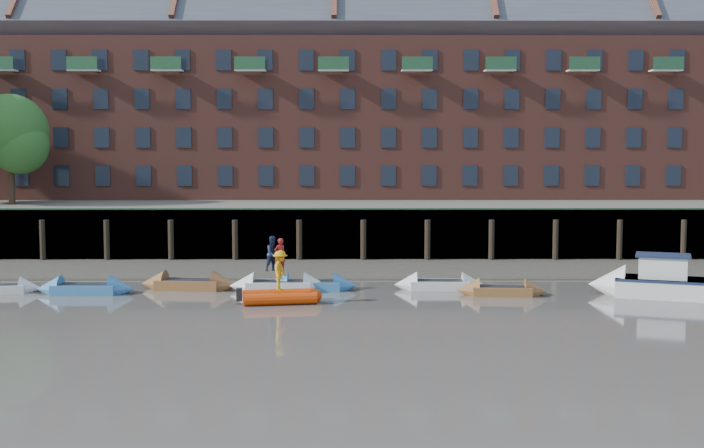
{
  "coord_description": "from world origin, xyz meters",
  "views": [
    {
      "loc": [
        1.11,
        -32.86,
        7.17
      ],
      "look_at": [
        1.26,
        12.0,
        3.2
      ],
      "focal_mm": 45.0,
      "sensor_mm": 36.0,
      "label": 1
    }
  ],
  "objects_px": {
    "rib_tender": "(283,297)",
    "rowboat_4": "(311,285)",
    "rowboat_6": "(502,291)",
    "rowboat_2": "(189,284)",
    "rowboat_3": "(279,286)",
    "person_rower_b": "(273,254)",
    "rowboat_1": "(85,289)",
    "motor_launch": "(648,283)",
    "rowboat_5": "(440,285)",
    "person_rower_a": "(280,255)",
    "person_rib_crew": "(280,270)"
  },
  "relations": [
    {
      "from": "person_rower_a",
      "to": "person_rower_b",
      "type": "bearing_deg",
      "value": -46.36
    },
    {
      "from": "person_rower_b",
      "to": "person_rower_a",
      "type": "bearing_deg",
      "value": -47.43
    },
    {
      "from": "rowboat_1",
      "to": "motor_launch",
      "type": "height_order",
      "value": "motor_launch"
    },
    {
      "from": "motor_launch",
      "to": "rowboat_2",
      "type": "bearing_deg",
      "value": 14.07
    },
    {
      "from": "rowboat_1",
      "to": "motor_launch",
      "type": "bearing_deg",
      "value": -1.04
    },
    {
      "from": "rowboat_3",
      "to": "rowboat_5",
      "type": "relative_size",
      "value": 1.08
    },
    {
      "from": "motor_launch",
      "to": "person_rower_a",
      "type": "relative_size",
      "value": 4.03
    },
    {
      "from": "motor_launch",
      "to": "rib_tender",
      "type": "bearing_deg",
      "value": 24.95
    },
    {
      "from": "rowboat_5",
      "to": "person_rib_crew",
      "type": "xyz_separation_m",
      "value": [
        -7.69,
        -3.85,
        1.28
      ]
    },
    {
      "from": "rowboat_6",
      "to": "person_rower_a",
      "type": "xyz_separation_m",
      "value": [
        -10.8,
        1.38,
        1.58
      ]
    },
    {
      "from": "rib_tender",
      "to": "person_rib_crew",
      "type": "xyz_separation_m",
      "value": [
        -0.09,
        -0.12,
        1.24
      ]
    },
    {
      "from": "rowboat_3",
      "to": "rib_tender",
      "type": "relative_size",
      "value": 1.34
    },
    {
      "from": "rib_tender",
      "to": "person_rower_b",
      "type": "bearing_deg",
      "value": 92.48
    },
    {
      "from": "rib_tender",
      "to": "person_rib_crew",
      "type": "relative_size",
      "value": 2.01
    },
    {
      "from": "rowboat_4",
      "to": "person_rower_a",
      "type": "xyz_separation_m",
      "value": [
        -1.52,
        -0.21,
        1.56
      ]
    },
    {
      "from": "rib_tender",
      "to": "rowboat_4",
      "type": "bearing_deg",
      "value": 62.77
    },
    {
      "from": "rowboat_3",
      "to": "rib_tender",
      "type": "bearing_deg",
      "value": -81.81
    },
    {
      "from": "rowboat_3",
      "to": "rib_tender",
      "type": "distance_m",
      "value": 3.31
    },
    {
      "from": "rowboat_1",
      "to": "person_rower_b",
      "type": "relative_size",
      "value": 2.72
    },
    {
      "from": "rowboat_4",
      "to": "person_rower_b",
      "type": "bearing_deg",
      "value": -173.39
    },
    {
      "from": "rowboat_1",
      "to": "person_rower_b",
      "type": "xyz_separation_m",
      "value": [
        9.09,
        0.93,
        1.6
      ]
    },
    {
      "from": "rowboat_5",
      "to": "person_rower_b",
      "type": "distance_m",
      "value": 8.46
    },
    {
      "from": "person_rower_b",
      "to": "rowboat_4",
      "type": "bearing_deg",
      "value": -32.18
    },
    {
      "from": "rowboat_2",
      "to": "rowboat_3",
      "type": "distance_m",
      "value": 4.59
    },
    {
      "from": "motor_launch",
      "to": "person_rower_b",
      "type": "relative_size",
      "value": 3.79
    },
    {
      "from": "rowboat_6",
      "to": "rib_tender",
      "type": "distance_m",
      "value": 10.6
    },
    {
      "from": "rowboat_5",
      "to": "person_rower_a",
      "type": "height_order",
      "value": "person_rower_a"
    },
    {
      "from": "rowboat_4",
      "to": "person_rib_crew",
      "type": "xyz_separation_m",
      "value": [
        -1.24,
        -3.67,
        1.27
      ]
    },
    {
      "from": "rib_tender",
      "to": "motor_launch",
      "type": "height_order",
      "value": "motor_launch"
    },
    {
      "from": "rowboat_4",
      "to": "person_rower_a",
      "type": "distance_m",
      "value": 2.19
    },
    {
      "from": "rowboat_4",
      "to": "motor_launch",
      "type": "xyz_separation_m",
      "value": [
        16.2,
        -1.94,
        0.43
      ]
    },
    {
      "from": "rowboat_4",
      "to": "motor_launch",
      "type": "height_order",
      "value": "motor_launch"
    },
    {
      "from": "rib_tender",
      "to": "rowboat_3",
      "type": "bearing_deg",
      "value": 88.13
    },
    {
      "from": "person_rower_a",
      "to": "rowboat_3",
      "type": "bearing_deg",
      "value": 6.63
    },
    {
      "from": "rowboat_4",
      "to": "person_rib_crew",
      "type": "bearing_deg",
      "value": -106.7
    },
    {
      "from": "rowboat_2",
      "to": "person_rower_b",
      "type": "relative_size",
      "value": 2.9
    },
    {
      "from": "rowboat_6",
      "to": "rowboat_3",
      "type": "bearing_deg",
      "value": 178.56
    },
    {
      "from": "rowboat_5",
      "to": "person_rower_a",
      "type": "xyz_separation_m",
      "value": [
        -7.97,
        -0.4,
        1.56
      ]
    },
    {
      "from": "rowboat_1",
      "to": "rowboat_3",
      "type": "xyz_separation_m",
      "value": [
        9.37,
        0.81,
        0.01
      ]
    },
    {
      "from": "rowboat_2",
      "to": "person_rower_b",
      "type": "height_order",
      "value": "person_rower_b"
    },
    {
      "from": "motor_launch",
      "to": "rowboat_1",
      "type": "bearing_deg",
      "value": 17.85
    },
    {
      "from": "rowboat_4",
      "to": "rowboat_6",
      "type": "bearing_deg",
      "value": -7.76
    },
    {
      "from": "rowboat_2",
      "to": "rowboat_3",
      "type": "height_order",
      "value": "rowboat_2"
    },
    {
      "from": "rowboat_4",
      "to": "rib_tender",
      "type": "xyz_separation_m",
      "value": [
        -1.14,
        -3.54,
        0.04
      ]
    },
    {
      "from": "person_rower_a",
      "to": "person_rower_b",
      "type": "relative_size",
      "value": 0.94
    },
    {
      "from": "rib_tender",
      "to": "motor_launch",
      "type": "distance_m",
      "value": 17.43
    },
    {
      "from": "motor_launch",
      "to": "person_rib_crew",
      "type": "relative_size",
      "value": 3.62
    },
    {
      "from": "rowboat_4",
      "to": "person_rib_crew",
      "type": "relative_size",
      "value": 2.51
    },
    {
      "from": "rowboat_3",
      "to": "motor_launch",
      "type": "bearing_deg",
      "value": -4.66
    },
    {
      "from": "rowboat_5",
      "to": "rowboat_4",
      "type": "bearing_deg",
      "value": -176.66
    }
  ]
}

